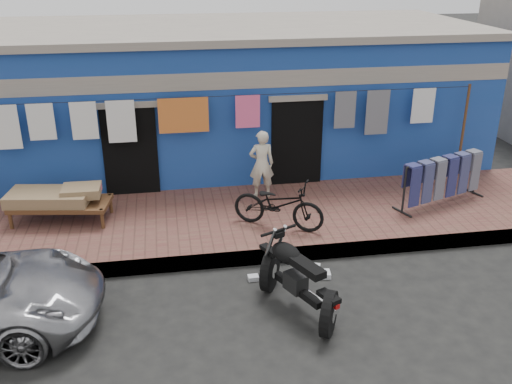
{
  "coord_description": "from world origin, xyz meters",
  "views": [
    {
      "loc": [
        -1.49,
        -6.88,
        4.98
      ],
      "look_at": [
        0.0,
        2.0,
        1.15
      ],
      "focal_mm": 40.0,
      "sensor_mm": 36.0,
      "label": 1
    }
  ],
  "objects_px": {
    "seated_person": "(262,164)",
    "charpoy": "(61,205)",
    "bicycle": "(279,199)",
    "motorcycle": "(298,277)",
    "jeans_rack": "(442,180)"
  },
  "relations": [
    {
      "from": "seated_person",
      "to": "motorcycle",
      "type": "distance_m",
      "value": 3.79
    },
    {
      "from": "charpoy",
      "to": "jeans_rack",
      "type": "height_order",
      "value": "jeans_rack"
    },
    {
      "from": "seated_person",
      "to": "motorcycle",
      "type": "height_order",
      "value": "seated_person"
    },
    {
      "from": "motorcycle",
      "to": "charpoy",
      "type": "relative_size",
      "value": 0.93
    },
    {
      "from": "bicycle",
      "to": "motorcycle",
      "type": "xyz_separation_m",
      "value": [
        -0.18,
        -2.3,
        -0.23
      ]
    },
    {
      "from": "bicycle",
      "to": "jeans_rack",
      "type": "distance_m",
      "value": 3.48
    },
    {
      "from": "bicycle",
      "to": "charpoy",
      "type": "relative_size",
      "value": 0.85
    },
    {
      "from": "bicycle",
      "to": "seated_person",
      "type": "bearing_deg",
      "value": 32.21
    },
    {
      "from": "charpoy",
      "to": "seated_person",
      "type": "bearing_deg",
      "value": 7.69
    },
    {
      "from": "seated_person",
      "to": "motorcycle",
      "type": "xyz_separation_m",
      "value": [
        -0.13,
        -3.77,
        -0.38
      ]
    },
    {
      "from": "motorcycle",
      "to": "bicycle",
      "type": "bearing_deg",
      "value": 60.86
    },
    {
      "from": "charpoy",
      "to": "jeans_rack",
      "type": "distance_m",
      "value": 7.43
    },
    {
      "from": "charpoy",
      "to": "jeans_rack",
      "type": "bearing_deg",
      "value": -3.24
    },
    {
      "from": "motorcycle",
      "to": "jeans_rack",
      "type": "height_order",
      "value": "jeans_rack"
    },
    {
      "from": "seated_person",
      "to": "charpoy",
      "type": "relative_size",
      "value": 0.7
    }
  ]
}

